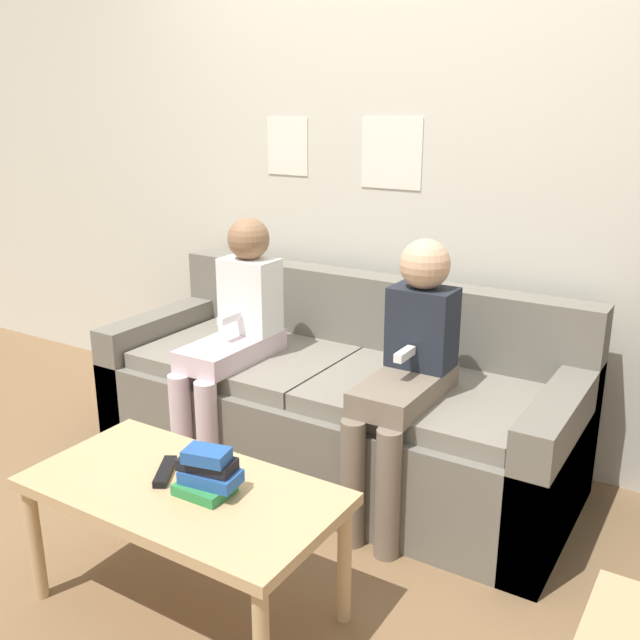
{
  "coord_description": "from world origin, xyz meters",
  "views": [
    {
      "loc": [
        1.43,
        -1.92,
        1.55
      ],
      "look_at": [
        0.0,
        0.38,
        0.71
      ],
      "focal_mm": 40.0,
      "sensor_mm": 36.0,
      "label": 1
    }
  ],
  "objects_px": {
    "couch": "(336,407)",
    "tv_remote": "(165,472)",
    "person_left": "(233,331)",
    "coffee_table": "(183,500)",
    "person_right": "(407,367)"
  },
  "relations": [
    {
      "from": "person_right",
      "to": "couch",
      "type": "bearing_deg",
      "value": 155.2
    },
    {
      "from": "couch",
      "to": "tv_remote",
      "type": "xyz_separation_m",
      "value": [
        -0.02,
        -1.02,
        0.17
      ]
    },
    {
      "from": "couch",
      "to": "coffee_table",
      "type": "height_order",
      "value": "couch"
    },
    {
      "from": "person_right",
      "to": "tv_remote",
      "type": "relative_size",
      "value": 6.42
    },
    {
      "from": "coffee_table",
      "to": "person_right",
      "type": "relative_size",
      "value": 0.91
    },
    {
      "from": "coffee_table",
      "to": "tv_remote",
      "type": "bearing_deg",
      "value": 165.84
    },
    {
      "from": "couch",
      "to": "person_right",
      "type": "relative_size",
      "value": 1.89
    },
    {
      "from": "coffee_table",
      "to": "person_right",
      "type": "bearing_deg",
      "value": 68.12
    },
    {
      "from": "couch",
      "to": "person_right",
      "type": "bearing_deg",
      "value": -24.8
    },
    {
      "from": "tv_remote",
      "to": "couch",
      "type": "bearing_deg",
      "value": 57.99
    },
    {
      "from": "coffee_table",
      "to": "tv_remote",
      "type": "height_order",
      "value": "tv_remote"
    },
    {
      "from": "person_right",
      "to": "person_left",
      "type": "bearing_deg",
      "value": -179.98
    },
    {
      "from": "person_left",
      "to": "tv_remote",
      "type": "bearing_deg",
      "value": -65.24
    },
    {
      "from": "person_left",
      "to": "couch",
      "type": "bearing_deg",
      "value": 25.42
    },
    {
      "from": "person_right",
      "to": "tv_remote",
      "type": "height_order",
      "value": "person_right"
    }
  ]
}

